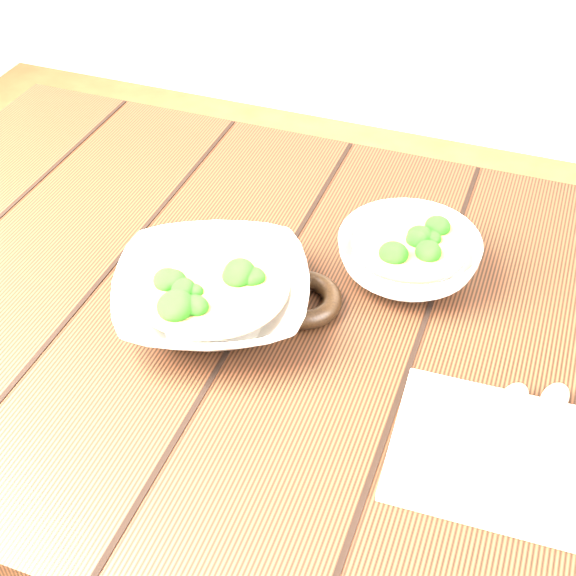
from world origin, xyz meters
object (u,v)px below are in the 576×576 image
(table, at_px, (273,375))
(soup_bowl_back, at_px, (408,255))
(trivet, at_px, (302,299))
(soup_bowl_front, at_px, (213,294))
(napkin, at_px, (497,455))

(table, height_order, soup_bowl_back, soup_bowl_back)
(soup_bowl_back, relative_size, trivet, 2.01)
(soup_bowl_front, height_order, soup_bowl_back, soup_bowl_front)
(soup_bowl_front, distance_m, soup_bowl_back, 0.25)
(table, distance_m, napkin, 0.34)
(soup_bowl_back, height_order, napkin, soup_bowl_back)
(table, xyz_separation_m, soup_bowl_back, (0.14, 0.12, 0.15))
(table, xyz_separation_m, napkin, (0.29, -0.13, 0.13))
(table, bearing_deg, soup_bowl_front, -151.57)
(soup_bowl_back, bearing_deg, table, -139.29)
(soup_bowl_back, bearing_deg, trivet, -134.63)
(soup_bowl_front, relative_size, trivet, 3.07)
(soup_bowl_front, relative_size, soup_bowl_back, 1.53)
(trivet, bearing_deg, soup_bowl_back, 45.37)
(soup_bowl_front, distance_m, napkin, 0.37)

